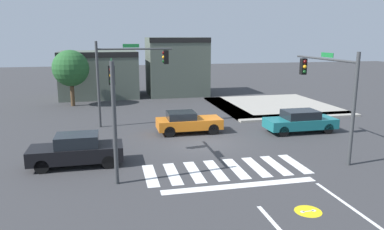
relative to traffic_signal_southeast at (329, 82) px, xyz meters
The scene contains 12 objects.
ground_plane 7.77m from the traffic_signal_southeast, 153.61° to the left, with size 120.00×120.00×0.00m, color #353538.
crosswalk_near 7.32m from the traffic_signal_southeast, 166.23° to the right, with size 7.72×2.80×0.01m.
bike_detector_marking 8.58m from the traffic_signal_southeast, 125.67° to the right, with size 0.99×0.99×0.01m.
curb_corner_northeast 13.20m from the traffic_signal_southeast, 78.99° to the left, with size 10.00×10.60×0.15m.
storefront_row 23.15m from the traffic_signal_southeast, 110.69° to the left, with size 14.91×5.34×6.02m.
traffic_signal_southeast is the anchor object (origin of this frame).
traffic_signal_northwest 13.07m from the traffic_signal_southeast, 140.13° to the left, with size 5.18×0.32×5.87m.
traffic_signal_southwest 11.17m from the traffic_signal_southeast, behind, with size 0.32×4.70×5.23m.
car_teal 5.15m from the traffic_signal_southeast, 79.03° to the left, with size 4.60×1.79×1.46m.
car_orange 9.02m from the traffic_signal_southeast, 139.59° to the left, with size 4.16×1.75×1.42m.
car_black 13.35m from the traffic_signal_southeast, behind, with size 4.42×1.72×1.57m.
roadside_tree 22.40m from the traffic_signal_southeast, 130.58° to the left, with size 3.21×3.21×5.00m.
Camera 1 is at (-5.22, -20.38, 6.23)m, focal length 34.63 mm.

